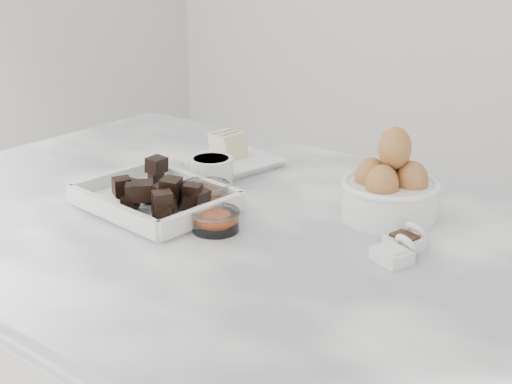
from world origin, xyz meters
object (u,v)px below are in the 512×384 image
sugar_ramekin (211,169)px  vanilla_spoon (407,239)px  honey_bowl (205,194)px  chocolate_dish (155,193)px  butter_plate (232,155)px  egg_bowl (390,189)px  zest_bowl (215,219)px  salt_spoon (395,252)px

sugar_ramekin → vanilla_spoon: sugar_ramekin is taller
sugar_ramekin → honey_bowl: bearing=-53.6°
chocolate_dish → butter_plate: chocolate_dish is taller
egg_bowl → vanilla_spoon: 0.11m
chocolate_dish → vanilla_spoon: size_ratio=3.93×
butter_plate → egg_bowl: bearing=-8.0°
vanilla_spoon → zest_bowl: bearing=-154.3°
chocolate_dish → salt_spoon: bearing=9.4°
vanilla_spoon → chocolate_dish: bearing=-163.7°
chocolate_dish → salt_spoon: size_ratio=3.65×
zest_bowl → sugar_ramekin: bearing=133.3°
sugar_ramekin → zest_bowl: bearing=-46.7°
butter_plate → vanilla_spoon: butter_plate is taller
vanilla_spoon → egg_bowl: bearing=131.7°
butter_plate → sugar_ramekin: 0.11m
chocolate_dish → butter_plate: (-0.05, 0.25, -0.01)m
zest_bowl → vanilla_spoon: bearing=25.7°
sugar_ramekin → honey_bowl: size_ratio=0.92×
butter_plate → salt_spoon: size_ratio=2.49×
zest_bowl → salt_spoon: 0.27m
sugar_ramekin → zest_bowl: sugar_ramekin is taller
egg_bowl → vanilla_spoon: egg_bowl is taller
butter_plate → zest_bowl: butter_plate is taller
butter_plate → egg_bowl: egg_bowl is taller
egg_bowl → vanilla_spoon: size_ratio=2.35×
chocolate_dish → zest_bowl: size_ratio=3.42×
sugar_ramekin → honey_bowl: (0.06, -0.09, -0.01)m
egg_bowl → salt_spoon: bearing=-58.3°
zest_bowl → salt_spoon: bearing=15.8°
butter_plate → salt_spoon: 0.48m
sugar_ramekin → zest_bowl: 0.21m
honey_bowl → vanilla_spoon: size_ratio=1.30×
butter_plate → vanilla_spoon: (0.43, -0.13, -0.01)m
honey_bowl → zest_bowl: honey_bowl is taller
sugar_ramekin → zest_bowl: (0.14, -0.15, -0.01)m
salt_spoon → zest_bowl: bearing=-164.2°
sugar_ramekin → egg_bowl: egg_bowl is taller
butter_plate → salt_spoon: (0.44, -0.18, -0.01)m
egg_bowl → salt_spoon: 0.16m
zest_bowl → salt_spoon: (0.26, 0.07, -0.01)m
butter_plate → salt_spoon: butter_plate is taller
chocolate_dish → sugar_ramekin: (-0.01, 0.15, 0.00)m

